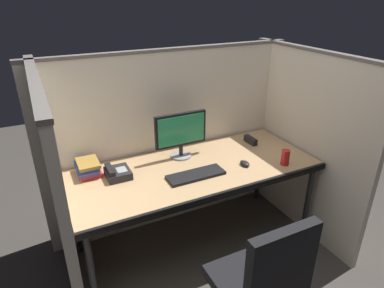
% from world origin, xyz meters
% --- Properties ---
extents(ground_plane, '(8.00, 8.00, 0.00)m').
position_xyz_m(ground_plane, '(0.00, 0.00, 0.00)').
color(ground_plane, '#423D38').
extents(cubicle_partition_rear, '(2.21, 0.06, 1.57)m').
position_xyz_m(cubicle_partition_rear, '(0.00, 0.74, 0.79)').
color(cubicle_partition_rear, beige).
rests_on(cubicle_partition_rear, ground).
extents(cubicle_partition_left, '(0.06, 1.41, 1.57)m').
position_xyz_m(cubicle_partition_left, '(-0.99, 0.20, 0.79)').
color(cubicle_partition_left, beige).
rests_on(cubicle_partition_left, ground).
extents(cubicle_partition_right, '(0.06, 1.41, 1.57)m').
position_xyz_m(cubicle_partition_right, '(0.99, 0.20, 0.79)').
color(cubicle_partition_right, beige).
rests_on(cubicle_partition_right, ground).
extents(desk, '(1.90, 0.80, 0.74)m').
position_xyz_m(desk, '(0.00, 0.29, 0.69)').
color(desk, tan).
rests_on(desk, ground).
extents(monitor_center, '(0.43, 0.17, 0.37)m').
position_xyz_m(monitor_center, '(-0.02, 0.52, 0.96)').
color(monitor_center, gray).
rests_on(monitor_center, desk).
extents(keyboard_main, '(0.43, 0.15, 0.02)m').
position_xyz_m(keyboard_main, '(-0.05, 0.18, 0.75)').
color(keyboard_main, black).
rests_on(keyboard_main, desk).
extents(computer_mouse, '(0.06, 0.10, 0.04)m').
position_xyz_m(computer_mouse, '(0.36, 0.16, 0.76)').
color(computer_mouse, black).
rests_on(computer_mouse, desk).
extents(red_stapler, '(0.04, 0.15, 0.06)m').
position_xyz_m(red_stapler, '(0.65, 0.49, 0.77)').
color(red_stapler, black).
rests_on(red_stapler, desk).
extents(soda_can, '(0.07, 0.07, 0.12)m').
position_xyz_m(soda_can, '(0.65, 0.04, 0.80)').
color(soda_can, red).
rests_on(soda_can, desk).
extents(book_stack, '(0.17, 0.22, 0.10)m').
position_xyz_m(book_stack, '(-0.75, 0.56, 0.79)').
color(book_stack, '#B22626').
rests_on(book_stack, desk).
extents(desk_phone, '(0.17, 0.19, 0.09)m').
position_xyz_m(desk_phone, '(-0.57, 0.43, 0.77)').
color(desk_phone, black).
rests_on(desk_phone, desk).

